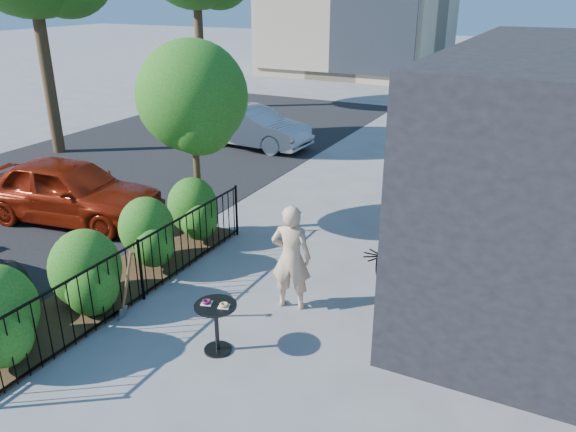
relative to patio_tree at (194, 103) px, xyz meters
The scene contains 11 objects.
ground 4.50m from the patio_tree, 50.96° to the right, with size 120.00×120.00×0.00m, color gray.
fence 3.61m from the patio_tree, 75.06° to the right, with size 0.05×6.05×1.10m.
planting_bed 3.88m from the patio_tree, 89.26° to the right, with size 1.30×6.00×0.08m, color #382616.
shrubs 3.37m from the patio_tree, 87.08° to the right, with size 1.10×5.60×1.24m.
patio_tree is the anchor object (origin of this frame).
street 5.51m from the patio_tree, behind, with size 9.00×30.00×0.01m, color black.
cafe_table 4.86m from the patio_tree, 52.17° to the right, with size 0.60×0.60×0.81m.
woman 4.02m from the patio_tree, 31.02° to the right, with size 0.65×0.42×1.77m, color #DDB68F.
shovel 4.15m from the patio_tree, 73.83° to the right, with size 0.45×0.17×1.32m.
car_red 3.70m from the patio_tree, 166.17° to the right, with size 1.69×4.20×1.43m, color maroon.
car_silver 7.40m from the patio_tree, 111.55° to the left, with size 1.39×3.99×1.31m, color #ACADB1.
Camera 1 is at (4.37, -6.26, 4.86)m, focal length 35.00 mm.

